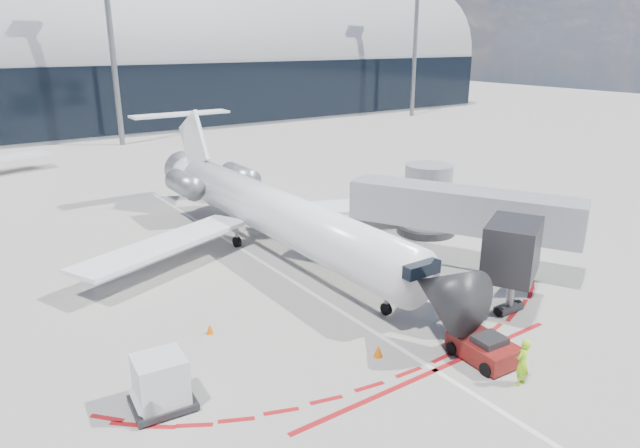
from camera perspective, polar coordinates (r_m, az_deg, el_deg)
ground at (r=32.32m, az=-3.32°, el=-5.37°), size 260.00×260.00×0.00m
apron_centerline at (r=33.91m, az=-5.10°, el=-4.24°), size 0.25×40.00×0.01m
apron_stop_bar at (r=24.34m, az=11.45°, el=-14.15°), size 14.00×0.25×0.01m
terminal_building at (r=91.76m, az=-25.85°, el=13.64°), size 150.00×24.15×24.00m
jet_bridge at (r=35.05m, az=13.03°, el=1.30°), size 10.03×15.20×4.90m
light_mast_centre at (r=76.15m, az=-20.13°, el=16.77°), size 0.70×0.70×25.00m
light_mast_east at (r=101.65m, az=9.51°, el=17.64°), size 0.70×0.70×25.00m
regional_jet at (r=35.98m, az=-5.11°, el=1.45°), size 25.12×30.97×7.76m
pushback_tug at (r=25.32m, az=16.09°, el=-11.83°), size 2.07×4.52×1.16m
ramp_worker at (r=23.87m, az=19.59°, el=-12.88°), size 0.74×0.52×1.95m
uld_container at (r=22.06m, az=-15.62°, el=-15.08°), size 2.33×2.04×2.05m
safety_cone_left at (r=26.86m, az=-10.95°, el=-10.27°), size 0.34×0.34×0.47m
safety_cone_right at (r=24.78m, az=5.85°, el=-12.50°), size 0.40×0.40×0.55m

